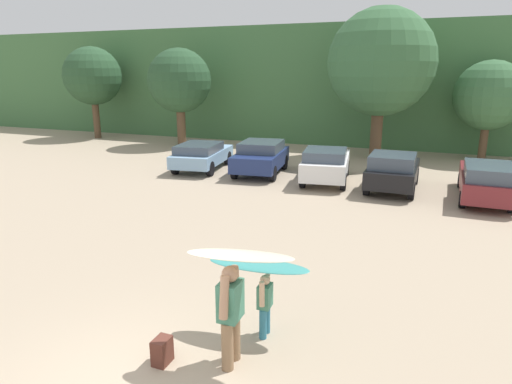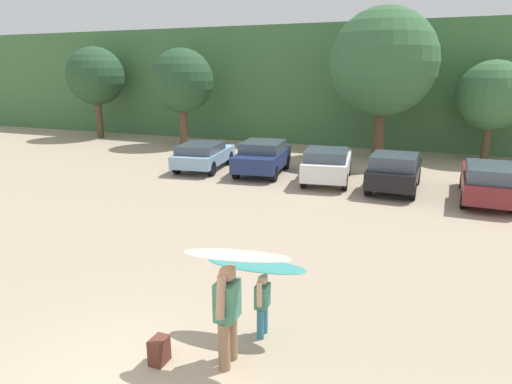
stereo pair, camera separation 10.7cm
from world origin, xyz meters
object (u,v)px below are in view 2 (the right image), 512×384
at_px(parked_car_black, 394,171).
at_px(parked_car_maroon, 488,181).
at_px(parked_car_sky_blue, 203,155).
at_px(backpack_dropped, 159,350).
at_px(parked_car_white, 327,164).
at_px(parked_car_navy, 262,157).
at_px(person_child, 262,302).
at_px(surfboard_teal, 256,265).
at_px(surfboard_cream, 237,255).
at_px(person_adult, 227,310).

height_order(parked_car_black, parked_car_maroon, parked_car_black).
relative_size(parked_car_sky_blue, backpack_dropped, 9.69).
distance_m(parked_car_sky_blue, parked_car_white, 6.21).
bearing_deg(parked_car_navy, person_child, -165.52).
xyz_separation_m(parked_car_navy, parked_car_black, (6.01, -0.85, -0.01)).
relative_size(surfboard_teal, backpack_dropped, 4.19).
relative_size(parked_car_black, surfboard_cream, 2.23).
bearing_deg(surfboard_cream, surfboard_teal, -97.50).
height_order(surfboard_cream, surfboard_teal, surfboard_cream).
bearing_deg(parked_car_white, parked_car_maroon, -104.78).
xyz_separation_m(parked_car_white, person_adult, (1.46, -13.02, 0.18)).
distance_m(parked_car_sky_blue, person_child, 14.61).
bearing_deg(surfboard_cream, parked_car_white, -94.24).
bearing_deg(parked_car_black, person_adult, 174.27).
bearing_deg(parked_car_navy, parked_car_white, -104.67).
height_order(parked_car_white, person_child, parked_car_white).
bearing_deg(person_adult, parked_car_sky_blue, -61.74).
distance_m(parked_car_black, parked_car_maroon, 3.37).
relative_size(parked_car_sky_blue, parked_car_white, 0.99).
relative_size(parked_car_black, parked_car_maroon, 0.84).
xyz_separation_m(parked_car_black, surfboard_teal, (-1.29, -11.57, 0.53)).
height_order(parked_car_navy, parked_car_maroon, parked_car_navy).
bearing_deg(parked_car_maroon, person_child, 159.48).
xyz_separation_m(parked_car_white, person_child, (1.68, -12.05, -0.13)).
height_order(parked_car_navy, person_child, parked_car_navy).
bearing_deg(backpack_dropped, surfboard_cream, 22.41).
distance_m(surfboard_cream, backpack_dropped, 2.13).
distance_m(parked_car_navy, surfboard_teal, 13.30).
bearing_deg(parked_car_black, parked_car_white, 82.23).
height_order(parked_car_black, backpack_dropped, parked_car_black).
bearing_deg(parked_car_black, backpack_dropped, 169.88).
xyz_separation_m(parked_car_white, parked_car_black, (2.83, -0.41, 0.00)).
bearing_deg(parked_car_sky_blue, parked_car_black, -102.26).
bearing_deg(surfboard_cream, parked_car_navy, -81.60).
distance_m(parked_car_sky_blue, surfboard_cream, 15.37).
relative_size(person_child, surfboard_cream, 0.67).
height_order(parked_car_navy, surfboard_teal, parked_car_navy).
bearing_deg(backpack_dropped, person_child, 47.06).
bearing_deg(surfboard_cream, person_adult, 21.39).
height_order(parked_car_sky_blue, backpack_dropped, parked_car_sky_blue).
xyz_separation_m(parked_car_white, backpack_dropped, (0.39, -13.43, -0.58)).
relative_size(parked_car_navy, parked_car_maroon, 0.87).
height_order(parked_car_white, person_adult, person_adult).
bearing_deg(parked_car_navy, surfboard_teal, -166.02).
distance_m(parked_car_maroon, surfboard_teal, 12.19).
bearing_deg(surfboard_teal, surfboard_cream, 89.49).
distance_m(parked_car_navy, parked_car_black, 6.07).
xyz_separation_m(surfboard_cream, surfboard_teal, (-0.06, 0.95, -0.58)).
bearing_deg(parked_car_sky_blue, surfboard_teal, -155.77).
relative_size(parked_car_black, person_child, 3.32).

